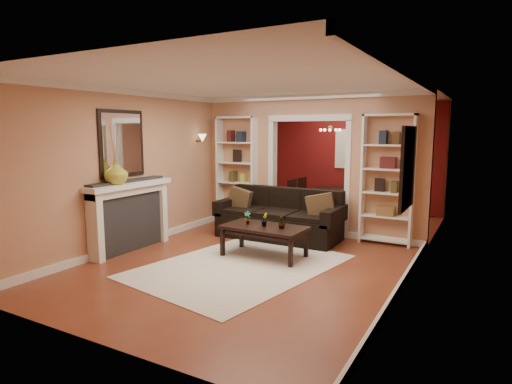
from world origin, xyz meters
The scene contains 30 objects.
floor centered at (0.00, 0.00, 0.00)m, with size 8.00×8.00×0.00m, color brown.
ceiling centered at (0.00, 0.00, 2.70)m, with size 8.00×8.00×0.00m, color white.
wall_back centered at (0.00, 4.00, 1.35)m, with size 8.00×8.00×0.00m, color tan.
wall_front centered at (0.00, -4.00, 1.35)m, with size 8.00×8.00×0.00m, color tan.
wall_left centered at (-2.25, 0.00, 1.35)m, with size 8.00×8.00×0.00m, color tan.
wall_right centered at (2.25, 0.00, 1.35)m, with size 8.00×8.00×0.00m, color tan.
partition_wall centered at (0.00, 1.20, 1.35)m, with size 4.50×0.15×2.70m, color tan.
red_back_panel centered at (0.00, 3.97, 1.32)m, with size 4.44×0.04×2.64m, color maroon.
dining_window centered at (0.00, 3.93, 1.55)m, with size 0.78×0.03×0.98m, color #8CA5CC.
area_rug centered at (-0.05, -1.34, 0.01)m, with size 2.22×3.11×0.01m, color silver.
sofa centered at (-0.29, 0.45, 0.46)m, with size 2.35×1.02×0.92m, color black.
pillow_left centered at (-1.12, 0.43, 0.67)m, with size 0.45×0.13×0.45m, color brown.
pillow_right centered at (0.55, 0.43, 0.68)m, with size 0.47×0.13×0.47m, color brown.
coffee_table centered at (0.03, -0.73, 0.25)m, with size 1.33×0.72×0.50m, color black.
plant_left centered at (-0.28, -0.73, 0.61)m, with size 0.11×0.08×0.21m, color #336626.
plant_center centered at (0.03, -0.73, 0.61)m, with size 0.12×0.10×0.22m, color #336626.
plant_right centered at (0.34, -0.73, 0.60)m, with size 0.11×0.11×0.20m, color #336626.
bookshelf_left centered at (-1.55, 1.03, 1.15)m, with size 0.90×0.30×2.30m, color white.
bookshelf_right centered at (1.55, 1.03, 1.15)m, with size 0.90×0.30×2.30m, color white.
fireplace centered at (-2.09, -1.50, 0.58)m, with size 0.32×1.70×1.16m, color white.
vase centered at (-2.09, -1.78, 1.36)m, with size 0.37×0.37×0.39m, color #A8A936.
mirror centered at (-2.23, -1.50, 1.80)m, with size 0.03×0.95×1.10m, color silver.
wall_sconce centered at (-2.15, 0.55, 1.83)m, with size 0.18×0.18×0.22m, color #FFE0A5.
framed_art centered at (2.21, -1.00, 1.55)m, with size 0.04×0.85×1.05m, color black.
dining_table centered at (-0.14, 2.77, 0.31)m, with size 0.99×1.78×0.62m, color black.
dining_chair_nw centered at (-0.69, 2.47, 0.45)m, with size 0.45×0.45×0.90m, color black.
dining_chair_ne centered at (0.41, 2.47, 0.42)m, with size 0.41×0.41×0.83m, color black.
dining_chair_sw centered at (-0.69, 3.07, 0.45)m, with size 0.44×0.44×0.89m, color black.
dining_chair_se centered at (0.41, 3.07, 0.44)m, with size 0.44×0.44×0.89m, color black.
chandelier centered at (0.00, 2.70, 2.02)m, with size 0.50×0.50×0.30m, color #40321D.
Camera 1 is at (3.15, -6.62, 2.03)m, focal length 30.00 mm.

